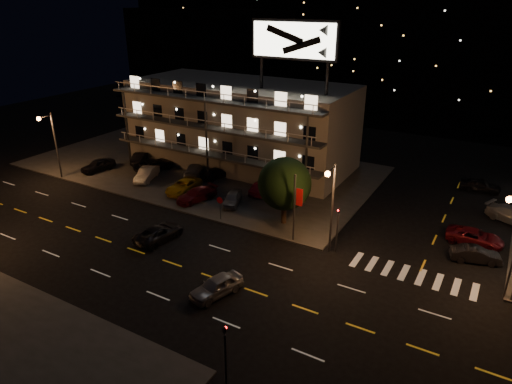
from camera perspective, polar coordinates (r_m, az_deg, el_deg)
The scene contains 27 objects.
ground at distance 37.56m, azimuth -8.07°, elevation -9.63°, with size 140.00×140.00×0.00m, color black.
curb_nw at distance 59.54m, azimuth -7.04°, elevation 3.24°, with size 44.00×24.00×0.15m, color #31312F.
motel at distance 58.82m, azimuth -1.80°, elevation 8.53°, with size 28.00×13.80×18.10m.
hill_backdrop at distance 97.17m, azimuth 15.09°, elevation 17.32°, with size 120.00×25.00×24.00m.
streetlight_nw at distance 58.39m, azimuth -24.11°, elevation 6.01°, with size 0.44×1.92×8.00m.
streetlight_nc at distance 37.62m, azimuth 9.39°, elevation -1.06°, with size 0.44×1.92×8.00m.
signal_nw at distance 38.97m, azimuth 10.15°, elevation -4.12°, with size 0.20×0.27×4.60m.
signal_sw at distance 26.25m, azimuth -3.87°, elevation -19.10°, with size 0.20×0.27×4.60m.
signal_ne at distance 37.39m, azimuth 29.27°, elevation -8.25°, with size 0.27×0.20×4.60m.
banner_north at distance 39.82m, azimuth 4.92°, elevation -1.83°, with size 0.83×0.16×6.40m.
stop_sign at distance 44.35m, azimuth -4.53°, elevation -1.55°, with size 0.91×0.11×2.61m.
tree at distance 42.62m, azimuth 3.54°, elevation 0.87°, with size 5.22×5.03×6.58m.
lot_car_0 at distance 60.40m, azimuth -19.12°, elevation 3.20°, with size 1.72×4.28×1.46m, color black.
lot_car_1 at distance 55.63m, azimuth -13.51°, elevation 2.20°, with size 1.57×4.50×1.48m, color gray.
lot_car_2 at distance 51.42m, azimuth -9.03°, elevation 0.74°, with size 2.25×4.88×1.36m, color gold.
lot_car_3 at distance 49.01m, azimuth -7.43°, elevation -0.32°, with size 1.89×4.65×1.35m, color #560C15.
lot_car_4 at distance 47.81m, azimuth -2.98°, elevation -0.81°, with size 1.52×3.78×1.29m, color gray.
lot_car_5 at distance 61.85m, azimuth -14.15°, elevation 4.23°, with size 1.49×4.28×1.41m, color black.
lot_car_6 at distance 58.76m, azimuth -12.60°, elevation 3.38°, with size 2.37×5.13×1.43m, color black.
lot_car_7 at distance 56.00m, azimuth -7.65°, elevation 2.77°, with size 2.03×5.00×1.45m, color gray.
lot_car_8 at distance 54.85m, azimuth -5.01°, elevation 2.41°, with size 1.63×4.05×1.38m, color black.
lot_car_9 at distance 50.31m, azimuth 0.79°, elevation 0.51°, with size 1.42×4.07×1.34m, color #560C15.
side_car_0 at distance 42.06m, azimuth 25.77°, elevation -7.06°, with size 1.39×4.00×1.32m, color black.
side_car_1 at distance 44.95m, azimuth 25.67°, elevation -5.07°, with size 2.21×4.80×1.33m, color #560C15.
side_car_3 at distance 57.25m, azimuth 26.24°, elevation 0.80°, with size 1.72×4.27×1.46m, color black.
road_car_east at distance 34.22m, azimuth -4.96°, elevation -11.63°, with size 1.70×4.22×1.44m, color gray.
road_car_west at distance 42.09m, azimuth -12.02°, elevation -5.02°, with size 2.24×4.86×1.35m, color black.
Camera 1 is at (20.16, -24.42, 20.20)m, focal length 32.00 mm.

